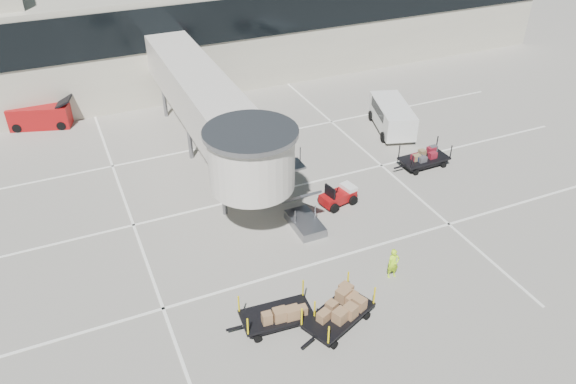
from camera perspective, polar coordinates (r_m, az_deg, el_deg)
name	(u,v)px	position (r m, az deg, el deg)	size (l,w,h in m)	color
ground	(374,276)	(28.13, 8.77, -8.43)	(140.00, 140.00, 0.00)	#A49D92
lane_markings	(286,185)	(34.41, -0.25, 0.69)	(40.00, 30.00, 0.02)	white
terminal	(192,26)	(50.76, -9.71, 16.28)	(64.00, 12.11, 15.20)	beige
jet_bridge	(214,112)	(33.80, -7.49, 8.03)	(5.70, 20.40, 6.03)	silver
baggage_tug	(339,196)	(32.63, 5.17, -0.42)	(2.30, 1.72, 1.40)	maroon
suitcase_cart	(424,159)	(37.22, 13.68, 3.30)	(3.88, 1.65, 1.51)	black
box_cart_near	(338,315)	(25.10, 5.15, -12.34)	(4.07, 2.79, 1.59)	black
box_cart_far	(276,316)	(25.10, -1.19, -12.48)	(3.90, 1.79, 1.51)	black
ground_worker	(393,263)	(27.73, 10.65, -7.15)	(0.59, 0.39, 1.63)	#BBFF1A
minivan	(392,114)	(41.23, 10.48, 7.80)	(3.52, 5.59, 1.97)	white
belt_loader	(41,116)	(44.89, -23.82, 7.10)	(4.77, 2.88, 2.16)	maroon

